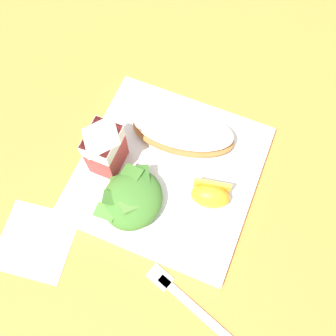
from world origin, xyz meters
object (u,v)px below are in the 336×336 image
object	(u,v)px
green_salad_pile	(132,199)
orange_wedge_front	(210,195)
milk_carton	(104,146)
metal_fork	(191,305)
white_plate	(168,172)
paper_napkin	(36,241)
cheesy_pizza_bread	(183,132)

from	to	relation	value
green_salad_pile	orange_wedge_front	world-z (taller)	green_salad_pile
milk_carton	metal_fork	distance (m)	0.26
white_plate	orange_wedge_front	distance (m)	0.09
white_plate	paper_napkin	size ratio (longest dim) A/B	2.55
white_plate	cheesy_pizza_bread	xyz separation A→B (m)	(0.06, 0.00, 0.03)
green_salad_pile	white_plate	bearing A→B (deg)	-22.31
orange_wedge_front	metal_fork	size ratio (longest dim) A/B	0.36
milk_carton	metal_fork	bearing A→B (deg)	-127.31
cheesy_pizza_bread	metal_fork	xyz separation A→B (m)	(-0.24, -0.11, -0.03)
green_salad_pile	orange_wedge_front	bearing A→B (deg)	-64.69
cheesy_pizza_bread	paper_napkin	size ratio (longest dim) A/B	1.64
orange_wedge_front	milk_carton	bearing A→B (deg)	90.49
metal_fork	milk_carton	bearing A→B (deg)	52.69
green_salad_pile	milk_carton	bearing A→B (deg)	52.60
milk_carton	metal_fork	xyz separation A→B (m)	(-0.15, -0.20, -0.07)
white_plate	paper_napkin	bearing A→B (deg)	141.07
orange_wedge_front	green_salad_pile	bearing A→B (deg)	115.31
green_salad_pile	milk_carton	xyz separation A→B (m)	(0.05, 0.06, 0.04)
cheesy_pizza_bread	green_salad_pile	world-z (taller)	green_salad_pile
cheesy_pizza_bread	milk_carton	distance (m)	0.13
milk_carton	orange_wedge_front	size ratio (longest dim) A/B	1.67
green_salad_pile	milk_carton	world-z (taller)	milk_carton
white_plate	cheesy_pizza_bread	bearing A→B (deg)	0.33
paper_napkin	white_plate	bearing A→B (deg)	-38.93
cheesy_pizza_bread	milk_carton	world-z (taller)	milk_carton
cheesy_pizza_bread	metal_fork	size ratio (longest dim) A/B	0.98
green_salad_pile	paper_napkin	world-z (taller)	green_salad_pile
green_salad_pile	metal_fork	size ratio (longest dim) A/B	0.58
white_plate	orange_wedge_front	size ratio (longest dim) A/B	4.26
paper_napkin	metal_fork	size ratio (longest dim) A/B	0.60
green_salad_pile	metal_fork	world-z (taller)	green_salad_pile
white_plate	metal_fork	bearing A→B (deg)	-148.34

